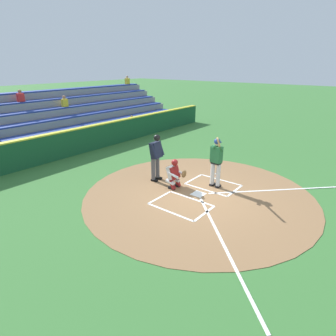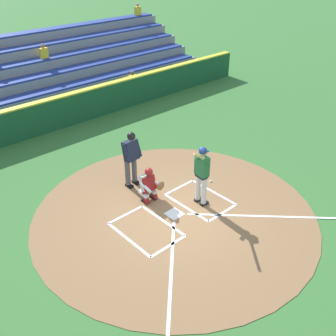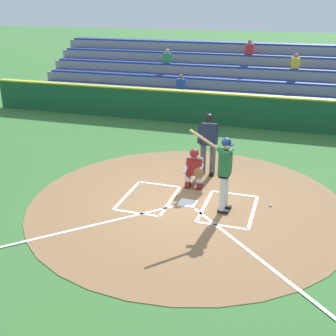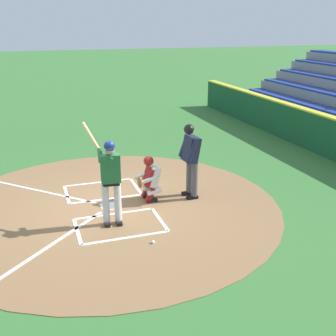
# 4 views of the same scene
# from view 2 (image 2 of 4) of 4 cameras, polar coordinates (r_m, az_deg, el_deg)

# --- Properties ---
(ground_plane) EXTENTS (120.00, 120.00, 0.00)m
(ground_plane) POSITION_cam_2_polar(r_m,az_deg,el_deg) (11.50, 0.92, -6.57)
(ground_plane) COLOR #387033
(dirt_circle) EXTENTS (8.00, 8.00, 0.01)m
(dirt_circle) POSITION_cam_2_polar(r_m,az_deg,el_deg) (11.50, 0.92, -6.54)
(dirt_circle) COLOR olive
(dirt_circle) RESTS_ON ground
(home_plate_and_chalk) EXTENTS (7.93, 4.91, 0.01)m
(home_plate_and_chalk) POSITION_cam_2_polar(r_m,az_deg,el_deg) (11.01, 4.09, -8.53)
(home_plate_and_chalk) COLOR white
(home_plate_and_chalk) RESTS_ON dirt_circle
(batter) EXTENTS (0.98, 0.65, 2.13)m
(batter) POSITION_cam_2_polar(r_m,az_deg,el_deg) (11.36, 4.82, -0.52)
(batter) COLOR silver
(batter) RESTS_ON ground
(catcher) EXTENTS (0.59, 0.60, 1.13)m
(catcher) POSITION_cam_2_polar(r_m,az_deg,el_deg) (11.74, -2.71, -2.24)
(catcher) COLOR black
(catcher) RESTS_ON ground
(plate_umpire) EXTENTS (0.60, 0.44, 1.86)m
(plate_umpire) POSITION_cam_2_polar(r_m,az_deg,el_deg) (12.25, -5.27, 1.80)
(plate_umpire) COLOR #4C4C51
(plate_umpire) RESTS_ON ground
(baseball) EXTENTS (0.07, 0.07, 0.07)m
(baseball) POSITION_cam_2_polar(r_m,az_deg,el_deg) (12.95, 6.11, -1.87)
(baseball) COLOR white
(baseball) RESTS_ON ground
(backstop_wall) EXTENTS (22.00, 0.36, 1.31)m
(backstop_wall) POSITION_cam_2_polar(r_m,az_deg,el_deg) (16.73, -17.05, 7.05)
(backstop_wall) COLOR #19512D
(backstop_wall) RESTS_ON ground
(bleacher_stand) EXTENTS (20.00, 5.10, 3.45)m
(bleacher_stand) POSITION_cam_2_polar(r_m,az_deg,el_deg) (19.97, -22.31, 10.94)
(bleacher_stand) COLOR gray
(bleacher_stand) RESTS_ON ground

